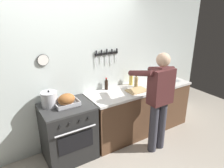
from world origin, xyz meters
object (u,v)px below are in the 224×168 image
roasting_pan (67,100)px  person_cook (159,97)px  stock_pot (49,99)px  bottle_soy_sauce (106,85)px  stove (68,132)px  cutting_board (137,90)px  bottle_vinegar (136,82)px  bottle_cooking_oil (131,80)px

roasting_pan → person_cook: bearing=-24.5°
person_cook → roasting_pan: size_ratio=4.72×
stock_pot → bottle_soy_sauce: size_ratio=1.16×
stove → stock_pot: bearing=147.6°
bottle_soy_sauce → stove: bearing=-163.7°
person_cook → cutting_board: 0.49m
bottle_vinegar → cutting_board: bearing=-123.4°
stove → bottle_vinegar: bearing=2.8°
stock_pot → stove: bearing=-32.4°
stock_pot → bottle_vinegar: (1.57, -0.06, -0.01)m
bottle_cooking_oil → bottle_soy_sauce: (-0.51, 0.04, -0.01)m
roasting_pan → cutting_board: size_ratio=0.98×
bottle_cooking_oil → bottle_vinegar: 0.14m
stock_pot → cutting_board: (1.46, -0.22, -0.10)m
stove → cutting_board: 1.34m
roasting_pan → bottle_soy_sauce: bearing=16.0°
bottle_soy_sauce → roasting_pan: bearing=-164.0°
stove → bottle_soy_sauce: 1.03m
stove → roasting_pan: roasting_pan is taller
cutting_board → bottle_vinegar: bottle_vinegar is taller
roasting_pan → stove: bearing=-153.7°
bottle_cooking_oil → roasting_pan: bearing=-171.7°
stock_pot → bottle_vinegar: stock_pot is taller
person_cook → bottle_cooking_oil: person_cook is taller
stock_pot → cutting_board: 1.48m
stock_pot → bottle_cooking_oil: 1.55m
person_cook → bottle_vinegar: (0.05, 0.65, 0.05)m
bottle_soy_sauce → cutting_board: bearing=-39.5°
person_cook → bottle_soy_sauce: (-0.47, 0.83, 0.04)m
stock_pot → bottle_soy_sauce: bearing=6.5°
stock_pot → bottle_vinegar: 1.57m
bottle_soy_sauce → stock_pot: bearing=-173.5°
person_cook → cutting_board: person_cook is taller
person_cook → stove: bearing=71.9°
cutting_board → bottle_cooking_oil: 0.33m
roasting_pan → cutting_board: (1.24, -0.11, -0.08)m
cutting_board → bottle_cooking_oil: bearing=72.5°
person_cook → bottle_soy_sauce: person_cook is taller
stove → bottle_cooking_oil: bottle_cooking_oil is taller
person_cook → bottle_soy_sauce: bearing=35.4°
roasting_pan → bottle_soy_sauce: bottle_soy_sauce is taller
roasting_pan → bottle_cooking_oil: (1.33, 0.19, 0.02)m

